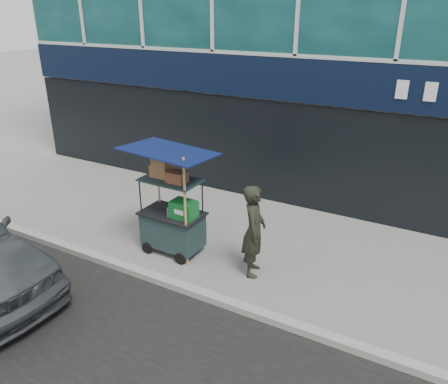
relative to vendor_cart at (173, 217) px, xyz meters
The scene contains 4 objects.
ground 1.52m from the vendor_cart, 36.20° to the right, with size 80.00×80.00×0.00m, color slate.
curb 1.61m from the vendor_cart, 42.54° to the right, with size 80.00×0.18×0.12m, color #97968E.
vendor_cart is the anchor object (origin of this frame).
vendor_man 1.64m from the vendor_cart, ahead, with size 0.60×0.40×1.66m, color black.
Camera 1 is at (3.31, -5.14, 4.35)m, focal length 35.00 mm.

